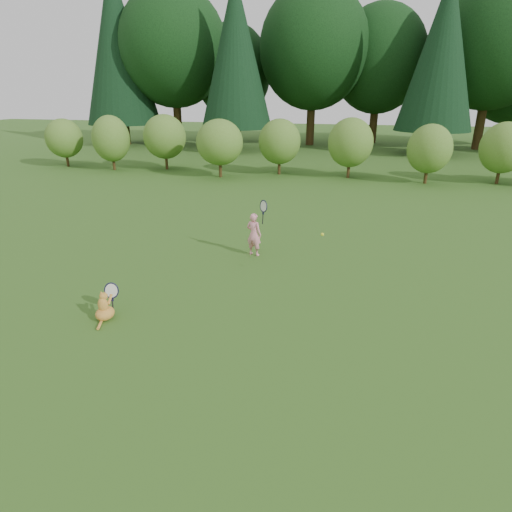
% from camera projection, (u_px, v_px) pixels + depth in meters
% --- Properties ---
extents(ground, '(100.00, 100.00, 0.00)m').
position_uv_depth(ground, '(236.00, 304.00, 8.09)').
color(ground, '#275016').
rests_on(ground, ground).
extents(shrub_row, '(28.00, 3.00, 2.80)m').
position_uv_depth(shrub_row, '(316.00, 148.00, 19.37)').
color(shrub_row, '#4C6A21').
rests_on(shrub_row, ground).
extents(woodland_backdrop, '(48.00, 10.00, 15.00)m').
position_uv_depth(woodland_backdrop, '(339.00, 27.00, 26.25)').
color(woodland_backdrop, black).
rests_on(woodland_backdrop, ground).
extents(child, '(0.61, 0.41, 1.59)m').
position_uv_depth(child, '(254.00, 233.00, 10.35)').
color(child, pink).
rests_on(child, ground).
extents(cat, '(0.38, 0.70, 0.72)m').
position_uv_depth(cat, '(104.00, 305.00, 7.49)').
color(cat, '#B77423').
rests_on(cat, ground).
extents(tennis_ball, '(0.06, 0.06, 0.06)m').
position_uv_depth(tennis_ball, '(322.00, 234.00, 8.36)').
color(tennis_ball, '#C8E71B').
rests_on(tennis_ball, ground).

